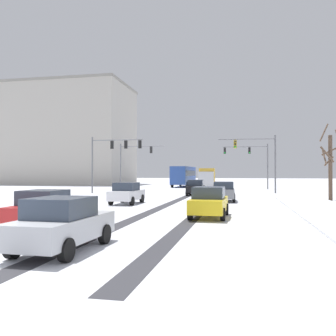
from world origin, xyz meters
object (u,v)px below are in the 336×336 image
object	(u,v)px
bus_oncoming	(184,175)
bare_tree_sidewalk_mid	(330,163)
car_grey_second	(224,191)
traffic_signal_far_left	(133,158)
box_truck_delivery	(207,178)
traffic_signal_near_left	(112,152)
traffic_signal_near_right	(259,154)
car_yellow_cab_fourth	(209,202)
car_silver_sixth	(62,224)
traffic_signal_far_right	(252,157)
car_white_third	(127,193)
car_red_fifth	(45,209)
car_black_lead	(196,187)
office_building_far_left_block	(63,135)

from	to	relation	value
bus_oncoming	bare_tree_sidewalk_mid	xyz separation A→B (m)	(17.05, -27.72, 1.17)
bus_oncoming	car_grey_second	bearing A→B (deg)	-74.90
bus_oncoming	traffic_signal_far_left	bearing A→B (deg)	-115.55
box_truck_delivery	traffic_signal_near_left	bearing A→B (deg)	-123.08
traffic_signal_near_right	bus_oncoming	xyz separation A→B (m)	(-11.56, 19.52, -2.45)
car_yellow_cab_fourth	car_silver_sixth	size ratio (longest dim) A/B	1.00
traffic_signal_far_right	traffic_signal_near_right	world-z (taller)	same
traffic_signal_far_left	car_white_third	distance (m)	24.16
car_yellow_cab_fourth	car_red_fifth	xyz separation A→B (m)	(-6.60, -4.96, 0.00)
car_black_lead	car_white_third	size ratio (longest dim) A/B	1.01
car_white_third	car_grey_second	bearing A→B (deg)	28.93
office_building_far_left_block	traffic_signal_far_right	bearing A→B (deg)	-22.90
car_black_lead	office_building_far_left_block	xyz separation A→B (m)	(-31.69, 31.22, 9.31)
traffic_signal_far_left	bus_oncoming	world-z (taller)	traffic_signal_far_left
car_black_lead	bus_oncoming	world-z (taller)	bus_oncoming
traffic_signal_near_left	car_black_lead	size ratio (longest dim) A/B	1.56
car_black_lead	car_silver_sixth	distance (m)	27.77
traffic_signal_near_right	bus_oncoming	size ratio (longest dim) A/B	0.59
bus_oncoming	car_white_third	bearing A→B (deg)	-88.13
car_yellow_cab_fourth	car_red_fifth	bearing A→B (deg)	-143.04
traffic_signal_far_right	bare_tree_sidewalk_mid	bearing A→B (deg)	-73.46
traffic_signal_near_left	bare_tree_sidewalk_mid	bearing A→B (deg)	-15.96
car_yellow_cab_fourth	traffic_signal_far_left	bearing A→B (deg)	114.12
traffic_signal_near_left	office_building_far_left_block	xyz separation A→B (m)	(-21.90, 29.86, 5.33)
traffic_signal_far_right	office_building_far_left_block	distance (m)	41.43
car_red_fifth	traffic_signal_near_right	bearing A→B (deg)	69.34
traffic_signal_far_right	car_black_lead	xyz separation A→B (m)	(-6.14, -15.24, -3.84)
car_black_lead	bare_tree_sidewalk_mid	world-z (taller)	bare_tree_sidewalk_mid
traffic_signal_near_left	car_red_fifth	size ratio (longest dim) A/B	1.57
car_silver_sixth	office_building_far_left_block	size ratio (longest dim) A/B	0.15
traffic_signal_far_right	car_silver_sixth	size ratio (longest dim) A/B	1.57
car_black_lead	car_yellow_cab_fourth	xyz separation A→B (m)	(3.06, -18.72, 0.00)
car_grey_second	bus_oncoming	size ratio (longest dim) A/B	0.38
car_black_lead	box_truck_delivery	xyz separation A→B (m)	(-0.32, 15.89, 0.82)
car_red_fifth	traffic_signal_near_left	bearing A→B (deg)	104.01
car_grey_second	car_yellow_cab_fourth	xyz separation A→B (m)	(-0.24, -11.05, 0.00)
traffic_signal_near_right	traffic_signal_far_left	distance (m)	18.85
bus_oncoming	box_truck_delivery	distance (m)	8.33
car_white_third	car_yellow_cab_fourth	world-z (taller)	same
traffic_signal_near_right	office_building_far_left_block	size ratio (longest dim) A/B	0.24
car_grey_second	car_yellow_cab_fourth	world-z (taller)	same
bus_oncoming	bare_tree_sidewalk_mid	world-z (taller)	bare_tree_sidewalk_mid
car_grey_second	car_silver_sixth	xyz separation A→B (m)	(-3.86, -20.09, 0.00)
traffic_signal_near_right	car_black_lead	bearing A→B (deg)	-153.57
car_silver_sixth	car_grey_second	bearing A→B (deg)	79.12
traffic_signal_near_left	bus_oncoming	bearing A→B (deg)	77.25
traffic_signal_near_right	bare_tree_sidewalk_mid	distance (m)	9.96
bus_oncoming	office_building_far_left_block	size ratio (longest dim) A/B	0.40
traffic_signal_near_right	car_silver_sixth	size ratio (longest dim) A/B	1.57
traffic_signal_far_left	car_silver_sixth	world-z (taller)	traffic_signal_far_left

